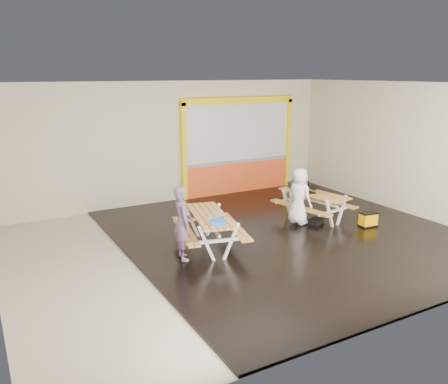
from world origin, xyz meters
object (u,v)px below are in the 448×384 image
laptop_right (311,191)px  fluke_bag (368,220)px  picnic_table_right (314,199)px  backpack (304,187)px  blue_pouch (219,223)px  toolbox (295,184)px  person_right (299,196)px  laptop_left (215,217)px  picnic_table_left (210,223)px  person_left (182,223)px  dark_case (316,221)px

laptop_right → fluke_bag: 1.56m
picnic_table_right → backpack: size_ratio=5.02×
blue_pouch → toolbox: 3.77m
picnic_table_right → person_right: bearing=-163.6°
picnic_table_right → laptop_left: (-3.29, -0.81, 0.25)m
picnic_table_left → laptop_right: 3.23m
laptop_right → backpack: size_ratio=0.89×
picnic_table_right → blue_pouch: (-3.38, -1.15, 0.25)m
picnic_table_right → toolbox: size_ratio=5.71×
picnic_table_left → laptop_left: bearing=-100.2°
person_left → backpack: bearing=-59.9°
fluke_bag → laptop_right: bearing=125.8°
backpack → laptop_left: bearing=-155.8°
picnic_table_right → person_right: person_right is taller
picnic_table_left → person_right: person_right is taller
toolbox → picnic_table_right: bearing=-83.0°
laptop_left → blue_pouch: bearing=-105.2°
laptop_right → backpack: backpack is taller
laptop_right → laptop_left: bearing=-165.1°
laptop_left → dark_case: bearing=8.3°
backpack → picnic_table_right: bearing=-112.4°
laptop_left → dark_case: size_ratio=1.05×
picnic_table_left → backpack: (3.57, 1.29, 0.09)m
laptop_left → toolbox: (3.21, 1.49, 0.00)m
picnic_table_right → dark_case: bearing=-118.0°
person_right → laptop_left: bearing=89.6°
picnic_table_left → dark_case: picnic_table_left is taller
laptop_right → toolbox: size_ratio=1.01×
person_left → person_right: size_ratio=1.10×
person_right → fluke_bag: 1.79m
blue_pouch → backpack: backpack is taller
laptop_left → fluke_bag: (4.09, -0.32, -0.61)m
laptop_right → blue_pouch: (-3.33, -1.20, 0.03)m
dark_case → person_left: bearing=-173.6°
person_left → backpack: person_left is taller
laptop_right → backpack: (0.39, 0.77, -0.11)m
person_right → toolbox: (0.53, 0.86, 0.05)m
picnic_table_left → picnic_table_right: size_ratio=1.07×
blue_pouch → laptop_left: bearing=74.8°
blue_pouch → person_right: bearing=19.2°
blue_pouch → dark_case: bearing=13.8°
person_right → laptop_right: (0.56, 0.23, 0.01)m
laptop_right → blue_pouch: laptop_right is taller
person_right → laptop_right: 0.61m
toolbox → backpack: size_ratio=0.88×
blue_pouch → fluke_bag: blue_pouch is taller
laptop_right → fluke_bag: laptop_right is taller
picnic_table_left → toolbox: (3.15, 1.15, 0.23)m
person_left → toolbox: bearing=-59.7°
toolbox → fluke_bag: toolbox is taller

